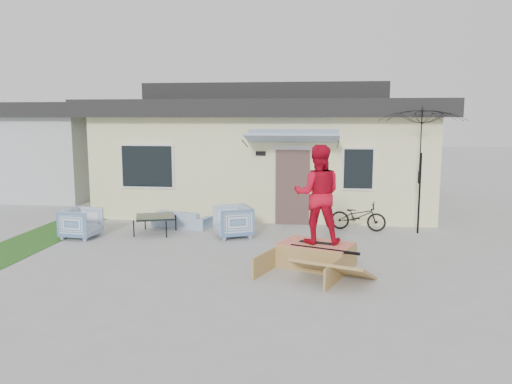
# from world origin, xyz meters

# --- Properties ---
(ground) EXTENTS (90.00, 90.00, 0.00)m
(ground) POSITION_xyz_m (0.00, 0.00, 0.00)
(ground) COLOR #9F9F9F
(ground) RESTS_ON ground
(grass_strip) EXTENTS (1.40, 8.00, 0.01)m
(grass_strip) POSITION_xyz_m (-5.20, 2.00, 0.00)
(grass_strip) COLOR #22551B
(grass_strip) RESTS_ON ground
(house) EXTENTS (10.80, 8.49, 4.10)m
(house) POSITION_xyz_m (0.00, 7.99, 1.94)
(house) COLOR #ECEBA7
(house) RESTS_ON ground
(neighbor_house) EXTENTS (8.60, 7.60, 3.50)m
(neighbor_house) POSITION_xyz_m (-10.50, 10.00, 1.78)
(neighbor_house) COLOR #AFB6BC
(neighbor_house) RESTS_ON ground
(loveseat) EXTENTS (1.69, 0.89, 0.63)m
(loveseat) POSITION_xyz_m (-1.98, 3.68, 0.32)
(loveseat) COLOR #416CA7
(loveseat) RESTS_ON ground
(armchair_left) EXTENTS (0.85, 0.89, 0.83)m
(armchair_left) POSITION_xyz_m (-4.16, 2.16, 0.42)
(armchair_left) COLOR #416CA7
(armchair_left) RESTS_ON ground
(armchair_right) EXTENTS (1.09, 1.12, 0.88)m
(armchair_right) POSITION_xyz_m (-0.40, 2.73, 0.44)
(armchair_right) COLOR #416CA7
(armchair_right) RESTS_ON ground
(coffee_table) EXTENTS (1.21, 1.21, 0.47)m
(coffee_table) POSITION_xyz_m (-2.47, 2.86, 0.23)
(coffee_table) COLOR black
(coffee_table) RESTS_ON ground
(bicycle) EXTENTS (1.53, 0.77, 0.94)m
(bicycle) POSITION_xyz_m (2.79, 3.90, 0.47)
(bicycle) COLOR black
(bicycle) RESTS_ON ground
(patio_umbrella) EXTENTS (2.63, 2.51, 2.20)m
(patio_umbrella) POSITION_xyz_m (4.32, 3.75, 1.75)
(patio_umbrella) COLOR black
(patio_umbrella) RESTS_ON ground
(skate_ramp) EXTENTS (1.98, 2.25, 0.47)m
(skate_ramp) POSITION_xyz_m (1.69, 0.44, 0.23)
(skate_ramp) COLOR olive
(skate_ramp) RESTS_ON ground
(skateboard) EXTENTS (0.74, 0.37, 0.05)m
(skateboard) POSITION_xyz_m (1.71, 0.48, 0.49)
(skateboard) COLOR black
(skateboard) RESTS_ON skate_ramp
(skater) EXTENTS (0.99, 0.78, 1.98)m
(skater) POSITION_xyz_m (1.71, 0.48, 1.50)
(skater) COLOR red
(skater) RESTS_ON skateboard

